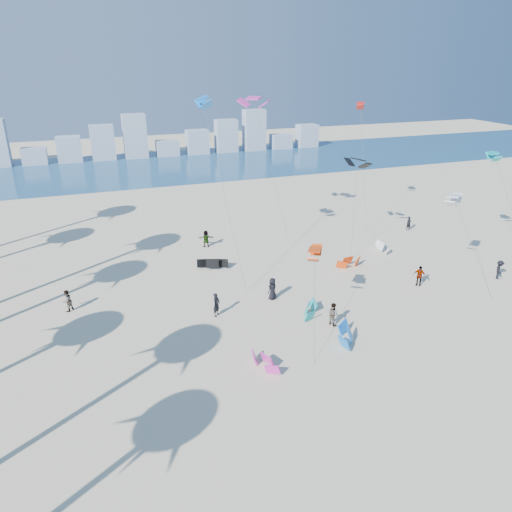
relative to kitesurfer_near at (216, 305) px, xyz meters
name	(u,v)px	position (x,y,z in m)	size (l,w,h in m)	color
ground	(307,463)	(0.34, -15.78, -0.96)	(220.00, 220.00, 0.00)	beige
ocean	(136,168)	(0.34, 56.22, -0.96)	(220.00, 220.00, 0.00)	navy
kitesurfer_near	(216,305)	(0.00, 0.00, 0.00)	(0.70, 0.46, 1.93)	black
kitesurfer_mid	(333,314)	(7.87, -4.22, -0.07)	(0.87, 0.68, 1.80)	gray
kitesurfers_far	(299,265)	(9.22, 4.84, -0.06)	(38.05, 17.78, 1.90)	black
grounded_kites	(308,292)	(8.14, 0.52, -0.51)	(19.91, 18.67, 0.98)	#D930AD
flying_kites	(351,150)	(14.66, 6.38, 9.95)	(29.28, 28.51, 16.21)	#E63E0C
distant_skyline	(122,143)	(-0.85, 66.22, 2.12)	(85.00, 3.00, 8.40)	#9EADBF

